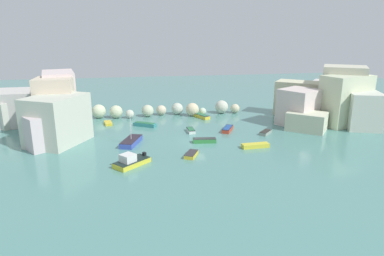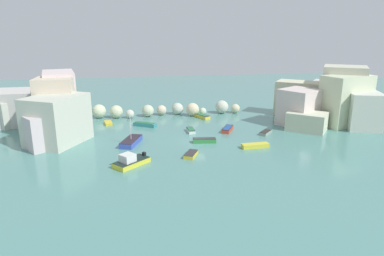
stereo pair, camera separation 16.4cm
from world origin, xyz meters
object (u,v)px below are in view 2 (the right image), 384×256
Objects in this scene: moored_boat_6 at (202,116)px; moored_boat_10 at (204,140)px; moored_boat_2 at (191,130)px; moored_boat_4 at (266,132)px; moored_boat_1 at (228,129)px; moored_boat_0 at (145,124)px; moored_boat_5 at (191,154)px; moored_boat_7 at (131,161)px; moored_boat_3 at (131,141)px; moored_boat_9 at (255,146)px; moored_boat_8 at (108,123)px.

moored_boat_6 reaches higher than moored_boat_10.
moored_boat_2 is 12.57m from moored_boat_4.
moored_boat_1 reaches higher than moored_boat_2.
moored_boat_6 is at bearing -127.13° from moored_boat_0.
moored_boat_0 is 17.44m from moored_boat_5.
moored_boat_0 is 0.85× the size of moored_boat_7.
moored_boat_4 is (12.12, -3.32, -0.04)m from moored_boat_2.
moored_boat_5 is 21.62m from moored_boat_6.
moored_boat_3 reaches higher than moored_boat_1.
moored_boat_0 is 14.93m from moored_boat_1.
moored_boat_1 is at bearing 124.80° from moored_boat_3.
moored_boat_9 is (15.55, -14.60, -0.04)m from moored_boat_0.
moored_boat_6 is 1.14× the size of moored_boat_10.
moored_boat_0 is 1.04× the size of moored_boat_1.
moored_boat_6 is 19.39m from moored_boat_9.
moored_boat_5 is (8.09, -6.78, -0.15)m from moored_boat_3.
moored_boat_7 reaches higher than moored_boat_8.
moored_boat_3 is 2.00× the size of moored_boat_4.
moored_boat_1 is at bearing 169.11° from moored_boat_6.
moored_boat_3 is at bearing 0.91° from moored_boat_10.
moored_boat_3 is at bearing 107.62° from moored_boat_0.
moored_boat_3 is at bearing 109.87° from moored_boat_6.
moored_boat_4 is at bearing -122.86° from moored_boat_8.
moored_boat_6 reaches higher than moored_boat_1.
moored_boat_3 is at bearing 162.21° from moored_boat_9.
moored_boat_3 is (-16.39, -4.30, 0.07)m from moored_boat_1.
moored_boat_4 is 15.17m from moored_boat_6.
moored_boat_0 is 1.02× the size of moored_boat_9.
moored_boat_3 reaches higher than moored_boat_7.
moored_boat_6 is at bearing -137.48° from moored_boat_1.
moored_boat_8 is at bearing -121.63° from moored_boat_5.
moored_boat_8 is (-4.01, 21.03, -0.34)m from moored_boat_7.
moored_boat_10 reaches higher than moored_boat_8.
moored_boat_9 is at bearing 166.92° from moored_boat_6.
moored_boat_9 is at bearing 168.76° from moored_boat_0.
moored_boat_5 is (-8.30, -11.08, -0.08)m from moored_boat_1.
moored_boat_7 is 18.55m from moored_boat_9.
moored_boat_4 is at bearing -172.36° from moored_boat_6.
moored_boat_1 is at bearing -95.08° from moored_boat_2.
moored_boat_3 is at bearing -171.77° from moored_boat_8.
moored_boat_7 is (-16.50, -13.02, 0.22)m from moored_boat_1.
moored_boat_5 is at bearing 152.01° from moored_boat_7.
moored_boat_1 is 7.60m from moored_boat_10.
moored_boat_3 is 1.34× the size of moored_boat_6.
moored_boat_8 is at bearing -83.56° from moored_boat_1.
moored_boat_3 is 12.98m from moored_boat_8.
moored_boat_6 is at bearing -103.08° from moored_boat_4.
moored_boat_9 is (4.22, -18.93, -0.07)m from moored_boat_6.
moored_boat_1 is 1.26× the size of moored_boat_5.
moored_boat_2 is at bearing -163.78° from moored_boat_5.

